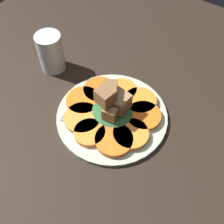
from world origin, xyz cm
name	(u,v)px	position (x,y,z in cm)	size (l,w,h in cm)	color
table_slab	(112,119)	(0.00, 0.00, 1.00)	(120.00, 120.00, 2.00)	black
plate	(112,116)	(0.00, 0.00, 2.52)	(27.12, 27.12, 1.05)	beige
carrot_slice_0	(100,90)	(-6.68, 4.31, 3.71)	(8.49, 8.49, 1.23)	orange
carrot_slice_1	(83,101)	(-8.06, -0.84, 3.71)	(8.73, 8.73, 1.23)	orange
carrot_slice_2	(82,118)	(-5.00, -5.22, 3.71)	(8.90, 8.90, 1.23)	orange
carrot_slice_3	(90,133)	(-1.14, -7.56, 3.71)	(7.33, 7.33, 1.23)	orange
carrot_slice_4	(114,140)	(4.56, -5.98, 3.71)	(8.76, 8.76, 1.23)	orange
carrot_slice_5	(131,134)	(6.92, -2.55, 3.71)	(8.28, 8.28, 1.23)	orange
carrot_slice_6	(143,116)	(6.77, 3.49, 3.71)	(8.44, 8.44, 1.23)	orange
carrot_slice_7	(140,101)	(3.73, 7.02, 3.71)	(8.23, 8.23, 1.23)	orange
carrot_slice_8	(122,90)	(-1.84, 7.55, 3.71)	(7.36, 7.36, 1.23)	orange
center_pile	(113,106)	(0.19, 0.29, 6.47)	(10.32, 9.28, 9.42)	#2D6033
fork	(94,125)	(-1.70, -5.01, 3.30)	(17.48, 6.61, 0.40)	#B2B2B7
water_glass	(51,52)	(-23.45, 5.33, 7.41)	(6.85, 6.85, 10.81)	silver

